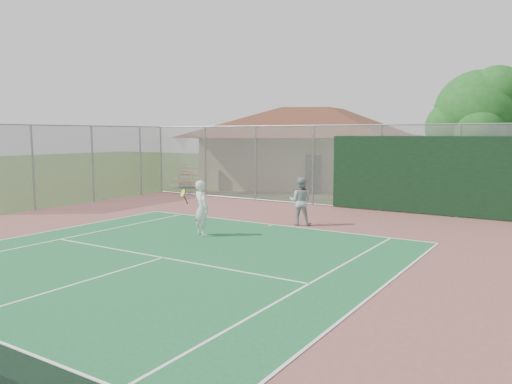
# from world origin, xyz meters

# --- Properties ---
(back_fence) EXTENTS (20.08, 0.11, 3.53)m
(back_fence) POSITION_xyz_m (2.11, 16.98, 1.67)
(back_fence) COLOR gray
(back_fence) RESTS_ON ground
(side_fence_left) EXTENTS (0.08, 9.00, 3.50)m
(side_fence_left) POSITION_xyz_m (-10.00, 12.50, 1.75)
(side_fence_left) COLOR gray
(side_fence_left) RESTS_ON ground
(clubhouse) EXTENTS (14.83, 12.02, 5.55)m
(clubhouse) POSITION_xyz_m (-4.74, 24.62, 2.82)
(clubhouse) COLOR tan
(clubhouse) RESTS_ON ground
(bleachers) EXTENTS (3.55, 2.62, 1.15)m
(bleachers) POSITION_xyz_m (-9.63, 20.12, 0.61)
(bleachers) COLOR #A53526
(bleachers) RESTS_ON ground
(tree) EXTENTS (4.17, 3.95, 5.81)m
(tree) POSITION_xyz_m (5.33, 19.37, 3.82)
(tree) COLOR #311C12
(tree) RESTS_ON ground
(player_white_front) EXTENTS (1.04, 0.79, 1.70)m
(player_white_front) POSITION_xyz_m (-0.95, 9.12, 0.86)
(player_white_front) COLOR white
(player_white_front) RESTS_ON ground
(player_grey_back) EXTENTS (0.93, 0.81, 1.63)m
(player_grey_back) POSITION_xyz_m (0.79, 12.40, 0.82)
(player_grey_back) COLOR #A4A6A9
(player_grey_back) RESTS_ON ground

